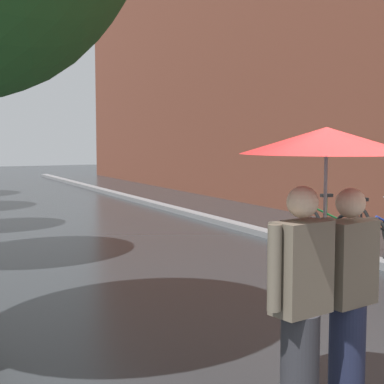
# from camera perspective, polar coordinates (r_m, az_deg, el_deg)

# --- Properties ---
(kerb_strip) EXTENTS (0.30, 36.00, 0.12)m
(kerb_strip) POSITION_cam_1_polar(r_m,az_deg,el_deg) (14.31, 1.18, -2.45)
(kerb_strip) COLOR slate
(kerb_strip) RESTS_ON ground
(parked_bicycle_4) EXTENTS (1.16, 0.82, 0.96)m
(parked_bicycle_4) POSITION_cam_1_polar(r_m,az_deg,el_deg) (10.65, 16.95, -3.63)
(parked_bicycle_4) COLOR black
(parked_bicycle_4) RESTS_ON ground
(parked_bicycle_5) EXTENTS (1.17, 0.84, 0.96)m
(parked_bicycle_5) POSITION_cam_1_polar(r_m,az_deg,el_deg) (11.22, 13.76, -3.11)
(parked_bicycle_5) COLOR black
(parked_bicycle_5) RESTS_ON ground
(couple_under_umbrella) EXTENTS (1.17, 1.17, 2.05)m
(couple_under_umbrella) POSITION_cam_1_polar(r_m,az_deg,el_deg) (4.10, 12.85, -3.06)
(couple_under_umbrella) COLOR #2D2D33
(couple_under_umbrella) RESTS_ON ground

